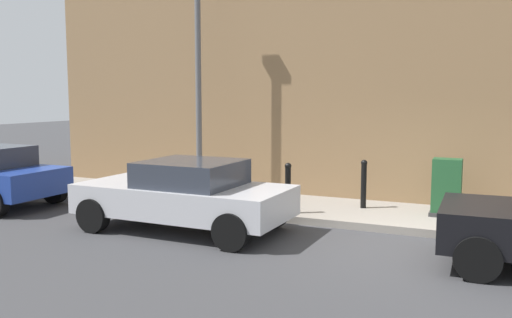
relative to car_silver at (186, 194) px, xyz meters
The scene contains 8 objects.
ground 4.28m from the car_silver, 83.87° to the right, with size 80.00×80.00×0.00m, color #38383A.
sidewalk 3.13m from the car_silver, 35.97° to the left, with size 2.34×30.00×0.15m, color gray.
corner_building 8.25m from the car_silver, ahead, with size 7.30×12.40×9.25m.
car_silver is the anchor object (origin of this frame).
utility_cabinet 5.15m from the car_silver, 59.40° to the right, with size 0.46×0.61×1.15m.
bollard_near_cabinet 3.87m from the car_silver, 45.29° to the right, with size 0.14×0.14×1.04m.
bollard_far_kerb 2.14m from the car_silver, 43.14° to the right, with size 0.14×0.14×1.04m.
lamppost 3.92m from the car_silver, 25.04° to the left, with size 0.20×0.44×5.72m.
Camera 1 is at (-9.03, -1.10, 2.52)m, focal length 37.88 mm.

